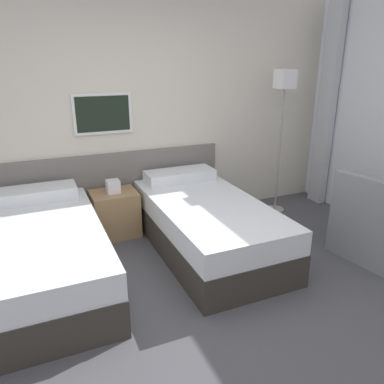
% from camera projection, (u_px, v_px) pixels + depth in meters
% --- Properties ---
extents(ground_plane, '(16.00, 16.00, 0.00)m').
position_uv_depth(ground_plane, '(218.00, 321.00, 2.88)').
color(ground_plane, '#47474C').
extents(wall_headboard, '(10.00, 0.10, 2.70)m').
position_uv_depth(wall_headboard, '(133.00, 115.00, 4.28)').
color(wall_headboard, beige).
rests_on(wall_headboard, ground_plane).
extents(bed_near_door, '(1.01, 1.98, 0.67)m').
position_uv_depth(bed_near_door, '(44.00, 255.00, 3.29)').
color(bed_near_door, '#332D28').
rests_on(bed_near_door, ground_plane).
extents(bed_near_window, '(1.01, 1.98, 0.67)m').
position_uv_depth(bed_near_window, '(206.00, 224.00, 3.90)').
color(bed_near_window, '#332D28').
rests_on(bed_near_window, ground_plane).
extents(nightstand, '(0.50, 0.42, 0.65)m').
position_uv_depth(nightstand, '(115.00, 213.00, 4.23)').
color(nightstand, '#9E7A51').
rests_on(nightstand, ground_plane).
extents(floor_lamp, '(0.24, 0.24, 1.79)m').
position_uv_depth(floor_lamp, '(283.00, 99.00, 4.53)').
color(floor_lamp, '#9E9993').
rests_on(floor_lamp, ground_plane).
extents(armchair, '(0.83, 0.84, 0.87)m').
position_uv_depth(armchair, '(380.00, 229.00, 3.75)').
color(armchair, gray).
rests_on(armchair, ground_plane).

